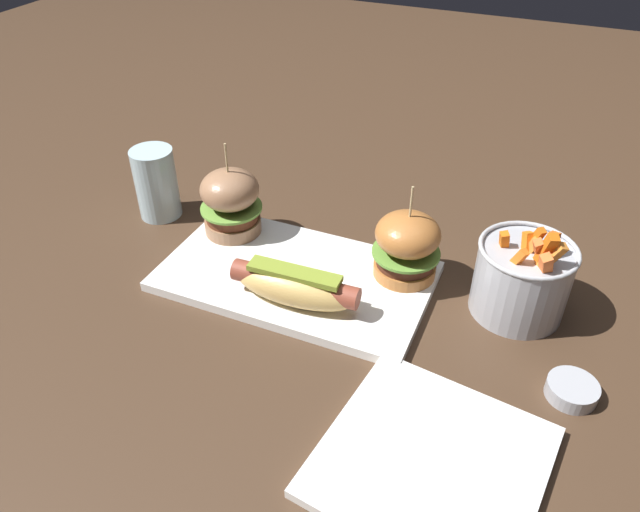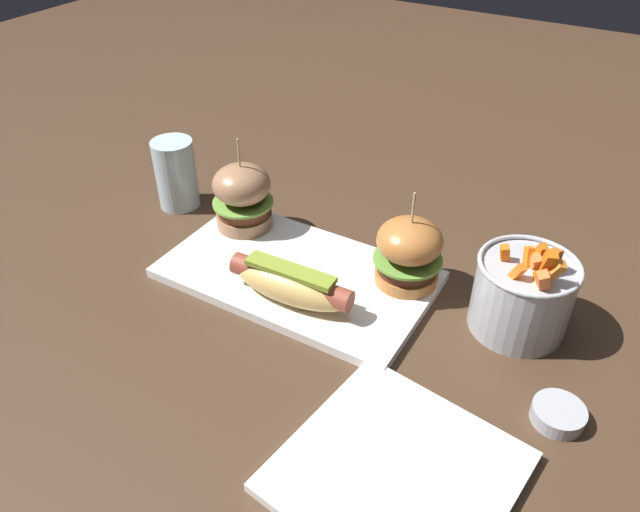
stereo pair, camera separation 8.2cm
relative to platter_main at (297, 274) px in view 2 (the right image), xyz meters
The scene contains 9 objects.
ground_plane 0.01m from the platter_main, ahead, with size 3.00×3.00×0.00m, color #422D1E.
platter_main is the anchor object (origin of this frame).
hot_dog 0.07m from the platter_main, 65.23° to the right, with size 0.18×0.06×0.05m.
slider_left 0.16m from the platter_main, 156.57° to the left, with size 0.09×0.09×0.15m.
slider_right 0.16m from the platter_main, 22.43° to the left, with size 0.09×0.09×0.14m.
fries_bucket 0.31m from the platter_main, 11.42° to the left, with size 0.13×0.13×0.14m.
sauce_ramekin 0.39m from the platter_main, ahead, with size 0.06×0.06×0.02m.
side_plate 0.34m from the platter_main, 40.58° to the right, with size 0.22×0.22×0.01m, color white.
water_glass 0.29m from the platter_main, 165.85° to the left, with size 0.07×0.07×0.12m, color silver.
Camera 2 is at (0.37, -0.56, 0.54)m, focal length 33.75 mm.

